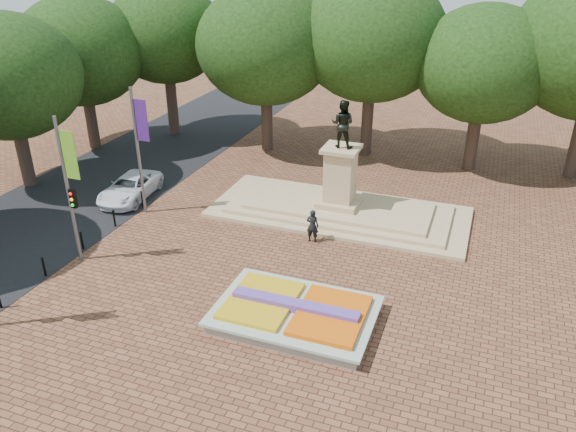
# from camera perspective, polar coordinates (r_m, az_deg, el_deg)

# --- Properties ---
(ground) EXTENTS (90.00, 90.00, 0.00)m
(ground) POSITION_cam_1_polar(r_m,az_deg,el_deg) (24.63, 0.08, -7.48)
(ground) COLOR brown
(ground) RESTS_ON ground
(asphalt_street) EXTENTS (9.00, 90.00, 0.02)m
(asphalt_street) POSITION_cam_1_polar(r_m,az_deg,el_deg) (35.50, -20.28, 1.94)
(asphalt_street) COLOR black
(asphalt_street) RESTS_ON ground
(flower_bed) EXTENTS (6.30, 4.30, 0.91)m
(flower_bed) POSITION_cam_1_polar(r_m,az_deg,el_deg) (22.58, 0.78, -9.84)
(flower_bed) COLOR gray
(flower_bed) RESTS_ON ground
(monument) EXTENTS (14.00, 6.00, 6.40)m
(monument) POSITION_cam_1_polar(r_m,az_deg,el_deg) (30.89, 5.22, 1.70)
(monument) COLOR tan
(monument) RESTS_ON ground
(tree_row_back) EXTENTS (44.80, 8.80, 10.43)m
(tree_row_back) POSITION_cam_1_polar(r_m,az_deg,el_deg) (38.15, 13.29, 15.06)
(tree_row_back) COLOR #3B2A20
(tree_row_back) RESTS_ON ground
(banner_poles) EXTENTS (0.88, 11.17, 7.00)m
(banner_poles) POSITION_cam_1_polar(r_m,az_deg,el_deg) (26.66, -21.76, 2.74)
(banner_poles) COLOR slate
(banner_poles) RESTS_ON ground
(bollard_row) EXTENTS (0.12, 13.12, 0.98)m
(bollard_row) POSITION_cam_1_polar(r_m,az_deg,el_deg) (28.33, -21.84, -3.46)
(bollard_row) COLOR black
(bollard_row) RESTS_ON ground
(van) EXTENTS (2.69, 5.02, 1.34)m
(van) POSITION_cam_1_polar(r_m,az_deg,el_deg) (34.00, -15.76, 2.76)
(van) COLOR white
(van) RESTS_ON ground
(pedestrian) EXTENTS (0.65, 0.44, 1.74)m
(pedestrian) POSITION_cam_1_polar(r_m,az_deg,el_deg) (27.96, 2.51, -1.00)
(pedestrian) COLOR black
(pedestrian) RESTS_ON ground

